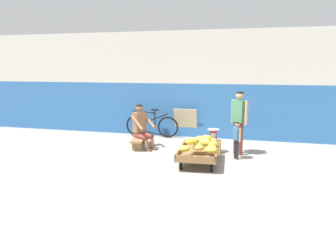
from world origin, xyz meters
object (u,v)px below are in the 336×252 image
low_bench (140,140)px  sign_board (186,123)px  plastic_crate (213,147)px  customer_adult (239,116)px  weighing_scale (214,135)px  banana_cart (199,153)px  vendor_seated (142,126)px  bicycle_near_left (152,125)px  shopping_bag (210,152)px  customer_child (237,136)px

low_bench → sign_board: (0.92, 1.54, 0.23)m
plastic_crate → customer_adult: (0.60, -0.01, 0.80)m
sign_board → customer_adult: bearing=-45.2°
weighing_scale → customer_adult: (0.60, -0.01, 0.50)m
banana_cart → vendor_seated: size_ratio=1.31×
weighing_scale → bicycle_near_left: bearing=145.4°
weighing_scale → customer_adult: size_ratio=0.20×
low_bench → shopping_bag: bearing=-13.9°
banana_cart → weighing_scale: 1.04m
bicycle_near_left → customer_adult: bearing=-28.3°
bicycle_near_left → plastic_crate: bearing=-34.6°
vendor_seated → weighing_scale: size_ratio=3.80×
banana_cart → bicycle_near_left: (-1.83, 2.40, 0.11)m
plastic_crate → weighing_scale: (0.00, -0.00, 0.30)m
banana_cart → customer_adult: bearing=50.7°
low_bench → banana_cart: bearing=-31.9°
plastic_crate → weighing_scale: bearing=-90.0°
sign_board → customer_child: (1.61, -2.06, 0.10)m
weighing_scale → customer_child: size_ratio=0.35×
vendor_seated → customer_adult: size_ratio=0.75×
low_bench → bicycle_near_left: bearing=93.5°
plastic_crate → customer_child: 0.82m
sign_board → customer_child: sign_board is taller
vendor_seated → customer_child: 2.51m
low_bench → weighing_scale: bearing=-2.6°
vendor_seated → customer_child: size_ratio=1.32×
weighing_scale → bicycle_near_left: 2.47m
sign_board → shopping_bag: bearing=-63.7°
bicycle_near_left → sign_board: (1.00, 0.22, 0.08)m
weighing_scale → sign_board: bearing=122.4°
bicycle_near_left → sign_board: size_ratio=1.90×
plastic_crate → shopping_bag: 0.39m
weighing_scale → bicycle_near_left: size_ratio=0.18×
low_bench → vendor_seated: 0.38m
low_bench → weighing_scale: size_ratio=3.77×
banana_cart → sign_board: size_ratio=1.71×
vendor_seated → customer_adult: bearing=-1.3°
low_bench → vendor_seated: (0.07, -0.05, 0.37)m
banana_cart → weighing_scale: size_ratio=4.97×
low_bench → customer_child: bearing=-11.6°
vendor_seated → plastic_crate: bearing=-1.2°
weighing_scale → low_bench: bearing=177.4°
low_bench → weighing_scale: 1.97m
plastic_crate → bicycle_near_left: bearing=145.4°
vendor_seated → plastic_crate: size_ratio=3.17×
customer_adult → banana_cart: bearing=-129.3°
plastic_crate → weighing_scale: 0.30m
weighing_scale → sign_board: 1.93m
weighing_scale → sign_board: sign_board is taller
plastic_crate → sign_board: 1.95m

